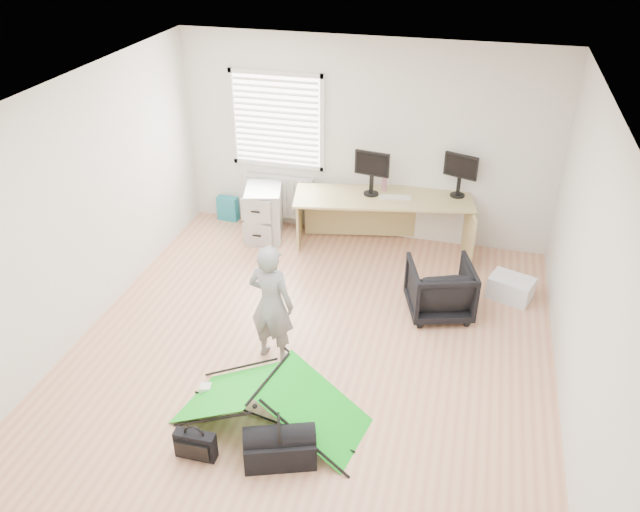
% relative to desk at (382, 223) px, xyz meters
% --- Properties ---
extents(ground, '(5.50, 5.50, 0.00)m').
position_rel_desk_xyz_m(ground, '(-0.34, -2.33, -0.39)').
color(ground, tan).
rests_on(ground, ground).
extents(back_wall, '(5.00, 0.02, 2.70)m').
position_rel_desk_xyz_m(back_wall, '(-0.34, 0.42, 0.96)').
color(back_wall, silver).
rests_on(back_wall, ground).
extents(window, '(1.20, 0.06, 1.20)m').
position_rel_desk_xyz_m(window, '(-1.54, 0.38, 1.16)').
color(window, silver).
rests_on(window, back_wall).
extents(radiator, '(1.00, 0.12, 0.60)m').
position_rel_desk_xyz_m(radiator, '(-1.54, 0.34, 0.06)').
color(radiator, silver).
rests_on(radiator, back_wall).
extents(desk, '(2.40, 1.16, 0.78)m').
position_rel_desk_xyz_m(desk, '(0.00, 0.00, 0.00)').
color(desk, tan).
rests_on(desk, ground).
extents(filing_cabinet, '(0.62, 0.73, 0.74)m').
position_rel_desk_xyz_m(filing_cabinet, '(-1.63, -0.06, -0.02)').
color(filing_cabinet, '#ABAFB0').
rests_on(filing_cabinet, ground).
extents(monitor_left, '(0.47, 0.17, 0.44)m').
position_rel_desk_xyz_m(monitor_left, '(-0.17, 0.03, 0.61)').
color(monitor_left, black).
rests_on(monitor_left, desk).
extents(monitor_right, '(0.45, 0.24, 0.42)m').
position_rel_desk_xyz_m(monitor_right, '(0.93, 0.27, 0.60)').
color(monitor_right, black).
rests_on(monitor_right, desk).
extents(keyboard, '(0.43, 0.22, 0.02)m').
position_rel_desk_xyz_m(keyboard, '(0.16, -0.01, 0.40)').
color(keyboard, beige).
rests_on(keyboard, desk).
extents(thermos, '(0.06, 0.06, 0.23)m').
position_rel_desk_xyz_m(thermos, '(-0.02, 0.19, 0.51)').
color(thermos, '#AF627D').
rests_on(thermos, desk).
extents(office_chair, '(0.87, 0.89, 0.65)m').
position_rel_desk_xyz_m(office_chair, '(0.89, -1.27, -0.07)').
color(office_chair, black).
rests_on(office_chair, ground).
extents(person, '(0.53, 0.40, 1.33)m').
position_rel_desk_xyz_m(person, '(-0.70, -2.50, 0.27)').
color(person, gray).
rests_on(person, ground).
extents(kite, '(1.81, 1.07, 0.53)m').
position_rel_desk_xyz_m(kite, '(-0.43, -3.40, -0.13)').
color(kite, '#13C920').
rests_on(kite, ground).
extents(storage_crate, '(0.58, 0.49, 0.28)m').
position_rel_desk_xyz_m(storage_crate, '(1.70, -0.76, -0.25)').
color(storage_crate, white).
rests_on(storage_crate, ground).
extents(tote_bag, '(0.31, 0.15, 0.36)m').
position_rel_desk_xyz_m(tote_bag, '(-2.32, 0.30, -0.21)').
color(tote_bag, teal).
rests_on(tote_bag, ground).
extents(laptop_bag, '(0.36, 0.11, 0.27)m').
position_rel_desk_xyz_m(laptop_bag, '(-0.92, -3.94, -0.26)').
color(laptop_bag, black).
rests_on(laptop_bag, ground).
extents(white_box, '(0.13, 0.13, 0.10)m').
position_rel_desk_xyz_m(white_box, '(-1.15, -3.21, -0.34)').
color(white_box, silver).
rests_on(white_box, ground).
extents(duffel_bag, '(0.68, 0.50, 0.26)m').
position_rel_desk_xyz_m(duffel_bag, '(-0.21, -3.80, -0.26)').
color(duffel_bag, black).
rests_on(duffel_bag, ground).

